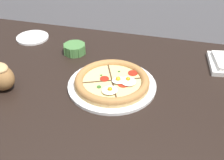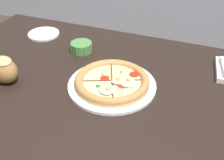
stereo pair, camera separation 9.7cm
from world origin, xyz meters
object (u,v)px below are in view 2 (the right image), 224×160
object	(u,v)px
bread_piece_far	(4,69)
side_saucer	(44,34)
dining_table	(92,102)
pizza	(112,82)
ramekin_bowl	(81,47)

from	to	relation	value
bread_piece_far	side_saucer	size ratio (longest dim) A/B	0.86
dining_table	bread_piece_far	world-z (taller)	bread_piece_far
pizza	ramekin_bowl	xyz separation A→B (m)	(-0.23, 0.21, 0.00)
ramekin_bowl	bread_piece_far	xyz separation A→B (m)	(-0.17, -0.32, 0.03)
dining_table	pizza	bearing A→B (deg)	15.38
bread_piece_far	side_saucer	bearing A→B (deg)	102.71
dining_table	side_saucer	bearing A→B (deg)	142.84
ramekin_bowl	bread_piece_far	bearing A→B (deg)	-117.43
dining_table	side_saucer	distance (m)	0.53
ramekin_bowl	side_saucer	world-z (taller)	ramekin_bowl
dining_table	ramekin_bowl	bearing A→B (deg)	123.73
pizza	ramekin_bowl	size ratio (longest dim) A/B	3.25
ramekin_bowl	side_saucer	size ratio (longest dim) A/B	0.66
bread_piece_far	side_saucer	xyz separation A→B (m)	(-0.09, 0.41, -0.05)
side_saucer	ramekin_bowl	bearing A→B (deg)	-18.00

